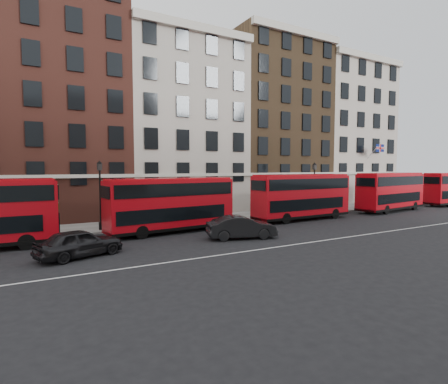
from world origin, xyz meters
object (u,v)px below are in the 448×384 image
bus_d (391,191)px  bus_b (171,203)px  car_rear (80,243)px  traffic_light (399,187)px  car_front (241,227)px  bus_c (302,196)px

bus_d → bus_b: bearing=172.8°
car_rear → traffic_light: size_ratio=1.41×
bus_d → car_front: size_ratio=2.20×
car_rear → car_front: (10.47, -0.11, 0.00)m
bus_c → traffic_light: (18.11, 2.26, 0.14)m
traffic_light → bus_c: bearing=-172.9°
bus_c → car_rear: bearing=-169.3°
bus_b → bus_c: size_ratio=0.97×
car_rear → car_front: size_ratio=0.96×
bus_c → bus_d: bearing=-1.8°
bus_d → car_front: bearing=-175.9°
bus_b → bus_c: 13.02m
bus_b → bus_c: (13.02, 0.00, 0.09)m
bus_b → bus_d: size_ratio=0.95×
bus_c → car_rear: (-20.05, -4.44, -1.52)m
bus_b → car_rear: bearing=-153.3°
car_front → traffic_light: bearing=-60.5°
car_front → traffic_light: traffic_light is taller
bus_b → car_front: size_ratio=2.09×
bus_c → car_front: (-9.58, -4.55, -1.52)m
bus_d → car_rear: (-33.25, -4.43, -1.54)m
bus_c → car_front: bearing=-156.4°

